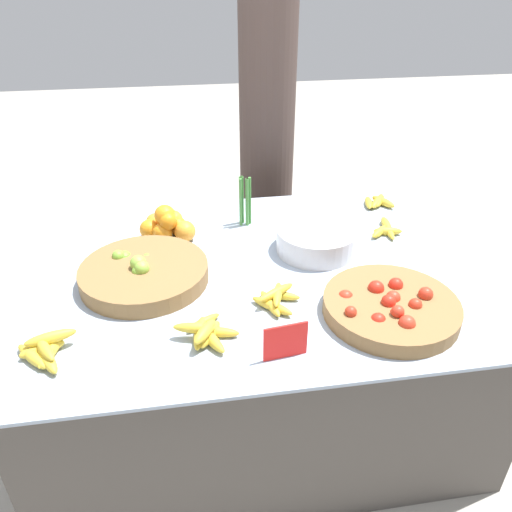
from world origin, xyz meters
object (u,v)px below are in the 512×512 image
tomato_basket (390,307)px  price_sign (286,341)px  metal_bowl (316,240)px  vendor_person (267,135)px  lime_bowl (144,273)px

tomato_basket → price_sign: size_ratio=3.33×
metal_bowl → price_sign: 0.61m
metal_bowl → vendor_person: size_ratio=0.17×
lime_bowl → vendor_person: size_ratio=0.25×
tomato_basket → metal_bowl: size_ratio=1.40×
lime_bowl → tomato_basket: 0.82m
tomato_basket → vendor_person: (-0.16, 1.31, 0.14)m
tomato_basket → lime_bowl: bearing=157.9°
vendor_person → price_sign: bearing=-98.0°
price_sign → metal_bowl: bearing=59.7°
tomato_basket → vendor_person: size_ratio=0.24×
vendor_person → tomato_basket: bearing=-83.1°
tomato_basket → price_sign: (-0.36, -0.14, 0.03)m
lime_bowl → price_sign: (0.40, -0.45, 0.02)m
metal_bowl → price_sign: (-0.24, -0.56, 0.01)m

